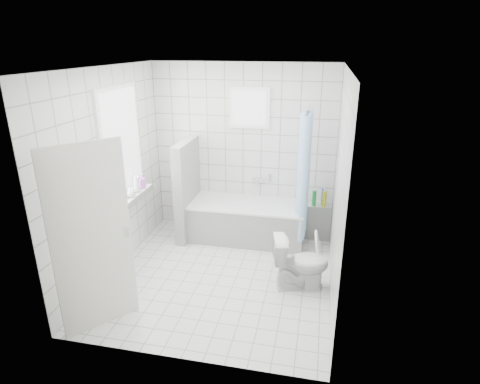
# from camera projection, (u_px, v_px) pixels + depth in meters

# --- Properties ---
(ground) EXTENTS (3.00, 3.00, 0.00)m
(ground) POSITION_uv_depth(u_px,v_px,m) (220.00, 275.00, 5.23)
(ground) COLOR white
(ground) RESTS_ON ground
(ceiling) EXTENTS (3.00, 3.00, 0.00)m
(ceiling) POSITION_uv_depth(u_px,v_px,m) (216.00, 67.00, 4.32)
(ceiling) COLOR white
(ceiling) RESTS_ON ground
(wall_back) EXTENTS (2.80, 0.02, 2.60)m
(wall_back) POSITION_uv_depth(u_px,v_px,m) (243.00, 150.00, 6.15)
(wall_back) COLOR white
(wall_back) RESTS_ON ground
(wall_front) EXTENTS (2.80, 0.02, 2.60)m
(wall_front) POSITION_uv_depth(u_px,v_px,m) (173.00, 238.00, 3.40)
(wall_front) COLOR white
(wall_front) RESTS_ON ground
(wall_left) EXTENTS (0.02, 3.00, 2.60)m
(wall_left) POSITION_uv_depth(u_px,v_px,m) (111.00, 174.00, 5.04)
(wall_left) COLOR white
(wall_left) RESTS_ON ground
(wall_right) EXTENTS (0.02, 3.00, 2.60)m
(wall_right) POSITION_uv_depth(u_px,v_px,m) (339.00, 190.00, 4.50)
(wall_right) COLOR white
(wall_right) RESTS_ON ground
(window_left) EXTENTS (0.01, 0.90, 1.40)m
(window_left) POSITION_uv_depth(u_px,v_px,m) (123.00, 145.00, 5.20)
(window_left) COLOR white
(window_left) RESTS_ON wall_left
(window_back) EXTENTS (0.50, 0.01, 0.50)m
(window_back) POSITION_uv_depth(u_px,v_px,m) (249.00, 108.00, 5.86)
(window_back) COLOR white
(window_back) RESTS_ON wall_back
(window_sill) EXTENTS (0.18, 1.02, 0.08)m
(window_sill) POSITION_uv_depth(u_px,v_px,m) (131.00, 198.00, 5.45)
(window_sill) COLOR white
(window_sill) RESTS_ON wall_left
(door) EXTENTS (0.54, 0.64, 2.00)m
(door) POSITION_uv_depth(u_px,v_px,m) (92.00, 240.00, 4.00)
(door) COLOR silver
(door) RESTS_ON ground
(bathtub) EXTENTS (1.73, 0.77, 0.58)m
(bathtub) POSITION_uv_depth(u_px,v_px,m) (248.00, 221.00, 6.13)
(bathtub) COLOR white
(bathtub) RESTS_ON ground
(partition_wall) EXTENTS (0.15, 0.85, 1.50)m
(partition_wall) POSITION_uv_depth(u_px,v_px,m) (187.00, 190.00, 6.10)
(partition_wall) COLOR white
(partition_wall) RESTS_ON ground
(tiled_ledge) EXTENTS (0.40, 0.24, 0.55)m
(tiled_ledge) POSITION_uv_depth(u_px,v_px,m) (317.00, 221.00, 6.17)
(tiled_ledge) COLOR white
(tiled_ledge) RESTS_ON ground
(toilet) EXTENTS (0.73, 0.52, 0.68)m
(toilet) POSITION_uv_depth(u_px,v_px,m) (301.00, 263.00, 4.87)
(toilet) COLOR white
(toilet) RESTS_ON ground
(curtain_rod) EXTENTS (0.02, 0.80, 0.02)m
(curtain_rod) POSITION_uv_depth(u_px,v_px,m) (307.00, 110.00, 5.35)
(curtain_rod) COLOR silver
(curtain_rod) RESTS_ON wall_back
(shower_curtain) EXTENTS (0.14, 0.48, 1.78)m
(shower_curtain) POSITION_uv_depth(u_px,v_px,m) (303.00, 177.00, 5.55)
(shower_curtain) COLOR #51A0EF
(shower_curtain) RESTS_ON curtain_rod
(tub_faucet) EXTENTS (0.18, 0.06, 0.06)m
(tub_faucet) POSITION_uv_depth(u_px,v_px,m) (258.00, 180.00, 6.22)
(tub_faucet) COLOR silver
(tub_faucet) RESTS_ON wall_back
(sill_bottles) EXTENTS (0.20, 0.51, 0.31)m
(sill_bottles) POSITION_uv_depth(u_px,v_px,m) (134.00, 185.00, 5.49)
(sill_bottles) COLOR white
(sill_bottles) RESTS_ON window_sill
(ledge_bottles) EXTENTS (0.21, 0.14, 0.25)m
(ledge_bottles) POSITION_uv_depth(u_px,v_px,m) (321.00, 198.00, 5.98)
(ledge_bottles) COLOR #1B30DD
(ledge_bottles) RESTS_ON tiled_ledge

